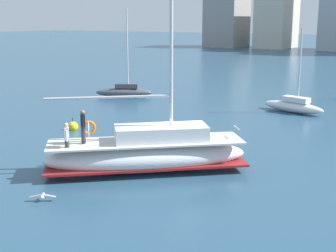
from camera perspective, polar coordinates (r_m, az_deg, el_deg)
name	(u,v)px	position (r m, az deg, el deg)	size (l,w,h in m)	color
ground_plane	(181,164)	(23.27, 1.60, -4.67)	(400.00, 400.00, 0.00)	#284C66
main_sailboat	(148,152)	(21.99, -2.51, -3.26)	(8.86, 8.06, 13.27)	silver
moored_catamaran	(293,105)	(37.15, 15.11, 2.45)	(5.28, 2.50, 6.39)	white
moored_cutter_left	(124,91)	(43.17, -5.38, 4.31)	(5.10, 3.61, 7.99)	#4C4C51
seagull	(43,196)	(19.28, -15.12, -8.29)	(0.95, 0.69, 0.17)	silver
mooring_buoy	(73,127)	(30.89, -11.59, -0.08)	(0.69, 0.69, 0.95)	yellow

